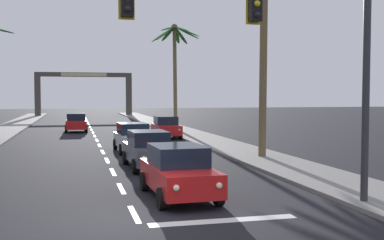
{
  "coord_description": "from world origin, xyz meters",
  "views": [
    {
      "loc": [
        -1.57,
        -12.31,
        3.28
      ],
      "look_at": [
        3.48,
        8.0,
        2.2
      ],
      "focal_mm": 44.34,
      "sensor_mm": 36.0,
      "label": 1
    }
  ],
  "objects_px": {
    "sedan_fifth_in_queue": "(133,137)",
    "sedan_oncoming_far": "(76,122)",
    "sedan_parked_nearest_kerb": "(166,127)",
    "palm_right_farthest": "(175,52)",
    "palm_right_second": "(264,21)",
    "sedan_third_in_queue": "(149,149)",
    "town_gateway_arch": "(84,88)",
    "sedan_lead_at_stop_bar": "(178,171)",
    "traffic_signal_mast": "(259,29)"
  },
  "relations": [
    {
      "from": "sedan_third_in_queue",
      "to": "palm_right_second",
      "type": "xyz_separation_m",
      "value": [
        6.23,
        1.72,
        6.23
      ]
    },
    {
      "from": "palm_right_farthest",
      "to": "sedan_oncoming_far",
      "type": "bearing_deg",
      "value": 175.83
    },
    {
      "from": "sedan_lead_at_stop_bar",
      "to": "town_gateway_arch",
      "type": "height_order",
      "value": "town_gateway_arch"
    },
    {
      "from": "traffic_signal_mast",
      "to": "palm_right_farthest",
      "type": "relative_size",
      "value": 1.12
    },
    {
      "from": "sedan_third_in_queue",
      "to": "palm_right_farthest",
      "type": "xyz_separation_m",
      "value": [
        5.92,
        22.21,
        6.46
      ]
    },
    {
      "from": "sedan_parked_nearest_kerb",
      "to": "town_gateway_arch",
      "type": "relative_size",
      "value": 0.29
    },
    {
      "from": "sedan_lead_at_stop_bar",
      "to": "sedan_parked_nearest_kerb",
      "type": "height_order",
      "value": "same"
    },
    {
      "from": "sedan_fifth_in_queue",
      "to": "sedan_parked_nearest_kerb",
      "type": "distance_m",
      "value": 9.2
    },
    {
      "from": "sedan_fifth_in_queue",
      "to": "town_gateway_arch",
      "type": "height_order",
      "value": "town_gateway_arch"
    },
    {
      "from": "sedan_third_in_queue",
      "to": "sedan_oncoming_far",
      "type": "distance_m",
      "value": 23.07
    },
    {
      "from": "sedan_parked_nearest_kerb",
      "to": "palm_right_farthest",
      "type": "xyz_separation_m",
      "value": [
        2.29,
        7.36,
        6.46
      ]
    },
    {
      "from": "palm_right_second",
      "to": "town_gateway_arch",
      "type": "bearing_deg",
      "value": 98.14
    },
    {
      "from": "palm_right_second",
      "to": "town_gateway_arch",
      "type": "xyz_separation_m",
      "value": [
        -7.9,
        55.21,
        -2.56
      ]
    },
    {
      "from": "sedan_lead_at_stop_bar",
      "to": "sedan_oncoming_far",
      "type": "bearing_deg",
      "value": 96.02
    },
    {
      "from": "sedan_fifth_in_queue",
      "to": "sedan_oncoming_far",
      "type": "height_order",
      "value": "same"
    },
    {
      "from": "sedan_lead_at_stop_bar",
      "to": "town_gateway_arch",
      "type": "distance_m",
      "value": 63.43
    },
    {
      "from": "sedan_fifth_in_queue",
      "to": "sedan_oncoming_far",
      "type": "relative_size",
      "value": 1.01
    },
    {
      "from": "sedan_fifth_in_queue",
      "to": "town_gateway_arch",
      "type": "distance_m",
      "value": 50.71
    },
    {
      "from": "sedan_third_in_queue",
      "to": "palm_right_farthest",
      "type": "relative_size",
      "value": 0.45
    },
    {
      "from": "traffic_signal_mast",
      "to": "sedan_fifth_in_queue",
      "type": "bearing_deg",
      "value": 96.32
    },
    {
      "from": "sedan_oncoming_far",
      "to": "palm_right_second",
      "type": "height_order",
      "value": "palm_right_second"
    },
    {
      "from": "sedan_lead_at_stop_bar",
      "to": "sedan_parked_nearest_kerb",
      "type": "distance_m",
      "value": 21.54
    },
    {
      "from": "sedan_lead_at_stop_bar",
      "to": "palm_right_second",
      "type": "bearing_deg",
      "value": 52.34
    },
    {
      "from": "sedan_fifth_in_queue",
      "to": "palm_right_second",
      "type": "distance_m",
      "value": 9.94
    },
    {
      "from": "sedan_oncoming_far",
      "to": "palm_right_farthest",
      "type": "xyz_separation_m",
      "value": [
        9.02,
        -0.66,
        6.46
      ]
    },
    {
      "from": "traffic_signal_mast",
      "to": "sedan_fifth_in_queue",
      "type": "distance_m",
      "value": 15.85
    },
    {
      "from": "sedan_oncoming_far",
      "to": "town_gateway_arch",
      "type": "bearing_deg",
      "value": 87.59
    },
    {
      "from": "sedan_third_in_queue",
      "to": "sedan_oncoming_far",
      "type": "bearing_deg",
      "value": 97.73
    },
    {
      "from": "sedan_oncoming_far",
      "to": "palm_right_farthest",
      "type": "relative_size",
      "value": 0.45
    },
    {
      "from": "palm_right_second",
      "to": "sedan_fifth_in_queue",
      "type": "bearing_deg",
      "value": 142.99
    },
    {
      "from": "palm_right_farthest",
      "to": "sedan_parked_nearest_kerb",
      "type": "bearing_deg",
      "value": -107.28
    },
    {
      "from": "sedan_parked_nearest_kerb",
      "to": "town_gateway_arch",
      "type": "height_order",
      "value": "town_gateway_arch"
    },
    {
      "from": "sedan_third_in_queue",
      "to": "palm_right_second",
      "type": "bearing_deg",
      "value": 15.43
    },
    {
      "from": "sedan_lead_at_stop_bar",
      "to": "traffic_signal_mast",
      "type": "bearing_deg",
      "value": -54.18
    },
    {
      "from": "traffic_signal_mast",
      "to": "town_gateway_arch",
      "type": "height_order",
      "value": "traffic_signal_mast"
    },
    {
      "from": "sedan_oncoming_far",
      "to": "sedan_lead_at_stop_bar",
      "type": "bearing_deg",
      "value": -83.98
    },
    {
      "from": "sedan_oncoming_far",
      "to": "sedan_parked_nearest_kerb",
      "type": "relative_size",
      "value": 0.99
    },
    {
      "from": "sedan_fifth_in_queue",
      "to": "sedan_parked_nearest_kerb",
      "type": "relative_size",
      "value": 1.0
    },
    {
      "from": "sedan_third_in_queue",
      "to": "palm_right_farthest",
      "type": "bearing_deg",
      "value": 75.07
    },
    {
      "from": "sedan_parked_nearest_kerb",
      "to": "palm_right_second",
      "type": "distance_m",
      "value": 14.77
    },
    {
      "from": "sedan_lead_at_stop_bar",
      "to": "palm_right_farthest",
      "type": "distance_m",
      "value": 29.9
    },
    {
      "from": "sedan_third_in_queue",
      "to": "palm_right_farthest",
      "type": "distance_m",
      "value": 23.87
    },
    {
      "from": "sedan_oncoming_far",
      "to": "palm_right_second",
      "type": "distance_m",
      "value": 23.94
    },
    {
      "from": "sedan_lead_at_stop_bar",
      "to": "palm_right_second",
      "type": "relative_size",
      "value": 0.44
    },
    {
      "from": "sedan_parked_nearest_kerb",
      "to": "palm_right_second",
      "type": "xyz_separation_m",
      "value": [
        2.6,
        -13.13,
        6.23
      ]
    },
    {
      "from": "traffic_signal_mast",
      "to": "sedan_fifth_in_queue",
      "type": "height_order",
      "value": "traffic_signal_mast"
    },
    {
      "from": "traffic_signal_mast",
      "to": "sedan_fifth_in_queue",
      "type": "relative_size",
      "value": 2.46
    },
    {
      "from": "sedan_parked_nearest_kerb",
      "to": "town_gateway_arch",
      "type": "distance_m",
      "value": 42.57
    },
    {
      "from": "sedan_lead_at_stop_bar",
      "to": "palm_right_farthest",
      "type": "height_order",
      "value": "palm_right_farthest"
    },
    {
      "from": "sedan_third_in_queue",
      "to": "sedan_fifth_in_queue",
      "type": "height_order",
      "value": "same"
    }
  ]
}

